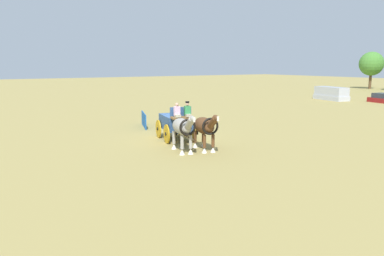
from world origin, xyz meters
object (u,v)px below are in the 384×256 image
Objects in this scene: draft_horse_off at (183,128)px; parked_vehicle_a at (331,94)px; show_wagon at (176,123)px; draft_horse_near at (205,127)px.

parked_vehicle_a is (-15.92, 32.77, -0.52)m from draft_horse_off.
parked_vehicle_a is (-12.74, 31.38, -0.27)m from show_wagon.
show_wagon reaches higher than parked_vehicle_a.
show_wagon is at bearing -67.90° from parked_vehicle_a.
show_wagon is 33.87m from parked_vehicle_a.
draft_horse_near is 0.99× the size of draft_horse_off.
draft_horse_off is 36.44m from parked_vehicle_a.
draft_horse_off is (3.17, -1.40, 0.25)m from show_wagon.
draft_horse_off is (-0.28, -1.27, 0.01)m from draft_horse_near.
draft_horse_off is 0.59× the size of parked_vehicle_a.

